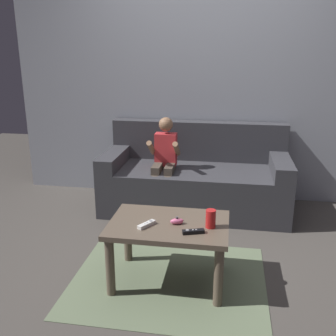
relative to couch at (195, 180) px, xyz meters
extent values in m
plane|color=#4C4742|center=(0.06, -1.06, -0.30)|extent=(8.16, 8.16, 0.00)
cube|color=#999EA8|center=(0.06, 0.40, 0.95)|extent=(4.08, 0.05, 2.50)
cube|color=#38383D|center=(0.00, -0.05, -0.08)|extent=(1.81, 0.80, 0.44)
cube|color=#38383D|center=(0.00, 0.27, 0.34)|extent=(1.81, 0.16, 0.40)
cube|color=#38383D|center=(-0.81, -0.05, 0.21)|extent=(0.18, 0.80, 0.14)
cube|color=#38383D|center=(0.81, -0.05, 0.21)|extent=(0.18, 0.80, 0.14)
cylinder|color=#4C4238|center=(-0.35, -0.34, -0.08)|extent=(0.07, 0.07, 0.44)
cylinder|color=#4C4238|center=(-0.22, -0.34, -0.08)|extent=(0.07, 0.07, 0.44)
cube|color=#4C4238|center=(-0.35, -0.22, 0.17)|extent=(0.08, 0.26, 0.08)
cube|color=#4C4238|center=(-0.22, -0.22, 0.17)|extent=(0.08, 0.26, 0.08)
cube|color=red|center=(-0.29, -0.09, 0.33)|extent=(0.21, 0.12, 0.31)
cylinder|color=#936B4C|center=(-0.41, -0.20, 0.37)|extent=(0.05, 0.23, 0.18)
cylinder|color=#936B4C|center=(-0.16, -0.20, 0.37)|extent=(0.05, 0.23, 0.18)
sphere|color=#936B4C|center=(-0.29, -0.09, 0.58)|extent=(0.14, 0.14, 0.14)
cube|color=brown|center=(-0.06, -1.34, 0.13)|extent=(0.80, 0.54, 0.04)
cylinder|color=brown|center=(-0.41, -1.56, -0.09)|extent=(0.06, 0.06, 0.41)
cylinder|color=brown|center=(0.30, -1.56, -0.09)|extent=(0.06, 0.06, 0.41)
cylinder|color=brown|center=(-0.41, -1.12, -0.09)|extent=(0.06, 0.06, 0.41)
cylinder|color=brown|center=(0.30, -1.12, -0.09)|extent=(0.06, 0.06, 0.41)
cube|color=#6B7A5B|center=(-0.06, -1.34, -0.29)|extent=(1.35, 1.09, 0.01)
cube|color=white|center=(-0.19, -1.41, 0.16)|extent=(0.11, 0.14, 0.02)
cylinder|color=#99999E|center=(-0.17, -1.38, 0.17)|extent=(0.02, 0.02, 0.00)
cylinder|color=silver|center=(-0.19, -1.41, 0.17)|extent=(0.01, 0.01, 0.00)
cylinder|color=silver|center=(-0.20, -1.43, 0.17)|extent=(0.01, 0.01, 0.00)
ellipsoid|color=pink|center=(0.00, -1.35, 0.17)|extent=(0.10, 0.07, 0.04)
cylinder|color=#4C4C51|center=(0.00, -1.35, 0.19)|extent=(0.02, 0.02, 0.01)
cube|color=black|center=(0.12, -1.47, 0.16)|extent=(0.14, 0.08, 0.02)
cylinder|color=#99999E|center=(0.09, -1.48, 0.17)|extent=(0.02, 0.02, 0.00)
cylinder|color=silver|center=(0.12, -1.47, 0.17)|extent=(0.01, 0.01, 0.00)
cylinder|color=silver|center=(0.14, -1.46, 0.17)|extent=(0.01, 0.01, 0.00)
cylinder|color=red|center=(0.23, -1.36, 0.21)|extent=(0.07, 0.07, 0.12)
camera|label=1|loc=(0.32, -3.67, 1.27)|focal=41.27mm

